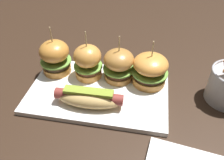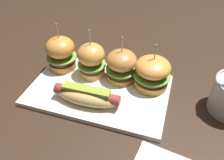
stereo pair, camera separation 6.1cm
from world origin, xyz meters
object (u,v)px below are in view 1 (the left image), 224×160
(platter_main, at_px, (99,91))
(hot_dog, at_px, (89,98))
(slider_center_right, at_px, (119,65))
(slider_center_left, at_px, (88,61))
(slider_far_right, at_px, (150,69))
(slider_far_left, at_px, (55,57))

(platter_main, relative_size, hot_dog, 2.19)
(slider_center_right, bearing_deg, slider_center_left, -176.47)
(platter_main, xyz_separation_m, slider_far_right, (0.13, 0.06, 0.05))
(platter_main, xyz_separation_m, slider_far_left, (-0.14, 0.06, 0.06))
(platter_main, height_order, slider_center_right, slider_center_right)
(hot_dog, xyz_separation_m, slider_center_left, (-0.03, 0.12, 0.03))
(platter_main, bearing_deg, slider_center_left, 126.99)
(platter_main, height_order, slider_far_right, slider_far_right)
(slider_far_left, height_order, slider_center_left, same)
(slider_center_right, bearing_deg, platter_main, -126.79)
(platter_main, xyz_separation_m, slider_center_right, (0.05, 0.06, 0.05))
(hot_dog, height_order, slider_center_right, slider_center_right)
(slider_center_left, bearing_deg, slider_far_right, 0.20)
(slider_far_left, bearing_deg, slider_center_left, -2.68)
(slider_center_left, height_order, slider_far_right, slider_center_left)
(slider_center_left, bearing_deg, platter_main, -53.01)
(slider_far_left, distance_m, slider_far_right, 0.28)
(slider_center_left, bearing_deg, slider_center_right, 3.53)
(hot_dog, distance_m, slider_center_left, 0.12)
(hot_dog, height_order, slider_center_left, slider_center_left)
(slider_center_left, xyz_separation_m, slider_far_right, (0.18, 0.00, -0.01))
(slider_center_right, relative_size, slider_far_right, 1.02)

